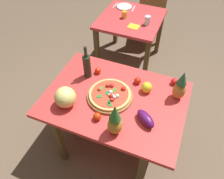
{
  "coord_description": "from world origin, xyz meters",
  "views": [
    {
      "loc": [
        0.47,
        -1.23,
        2.28
      ],
      "look_at": [
        -0.05,
        0.04,
        0.78
      ],
      "focal_mm": 35.49,
      "sensor_mm": 36.0,
      "label": 1
    }
  ],
  "objects": [
    {
      "name": "tomato_at_corner",
      "position": [
        0.46,
        0.38,
        0.76
      ],
      "size": [
        0.06,
        0.06,
        0.06
      ],
      "primitive_type": "sphere",
      "color": "red",
      "rests_on": "display_table"
    },
    {
      "name": "eggplant",
      "position": [
        0.33,
        -0.15,
        0.78
      ],
      "size": [
        0.21,
        0.19,
        0.09
      ],
      "primitive_type": "ellipsoid",
      "rotation": [
        0.0,
        0.0,
        2.49
      ],
      "color": "#511352",
      "rests_on": "display_table"
    },
    {
      "name": "tomato_beside_pepper",
      "position": [
        -0.05,
        -0.28,
        0.77
      ],
      "size": [
        0.07,
        0.07,
        0.07
      ],
      "primitive_type": "sphere",
      "color": "red",
      "rests_on": "display_table"
    },
    {
      "name": "bell_pepper",
      "position": [
        0.24,
        0.19,
        0.78
      ],
      "size": [
        0.1,
        0.1,
        0.11
      ],
      "primitive_type": "ellipsoid",
      "color": "yellow",
      "rests_on": "display_table"
    },
    {
      "name": "dining_chair",
      "position": [
        -0.18,
        2.06,
        0.48
      ],
      "size": [
        0.48,
        0.48,
        0.85
      ],
      "rotation": [
        0.0,
        0.0,
        3.36
      ],
      "color": "olive",
      "rests_on": "ground_plane"
    },
    {
      "name": "ground_plane",
      "position": [
        0.0,
        0.0,
        0.0
      ],
      "size": [
        10.0,
        10.0,
        0.0
      ],
      "primitive_type": "plane",
      "color": "brown"
    },
    {
      "name": "fork_utensil",
      "position": [
        -0.64,
        1.65,
        0.74
      ],
      "size": [
        0.03,
        0.18,
        0.01
      ],
      "primitive_type": "cube",
      "rotation": [
        0.0,
        0.0,
        -0.08
      ],
      "color": "silver",
      "rests_on": "background_table"
    },
    {
      "name": "tomato_near_board",
      "position": [
        0.13,
        0.25,
        0.77
      ],
      "size": [
        0.07,
        0.07,
        0.07
      ],
      "primitive_type": "sphere",
      "color": "red",
      "rests_on": "display_table"
    },
    {
      "name": "tomato_by_bottle",
      "position": [
        -0.28,
        0.24,
        0.76
      ],
      "size": [
        0.06,
        0.06,
        0.06
      ],
      "primitive_type": "sphere",
      "color": "red",
      "rests_on": "display_table"
    },
    {
      "name": "melon",
      "position": [
        -0.37,
        -0.23,
        0.83
      ],
      "size": [
        0.19,
        0.19,
        0.19
      ],
      "primitive_type": "sphere",
      "color": "#E3D776",
      "rests_on": "display_table"
    },
    {
      "name": "knife_utensil",
      "position": [
        -0.36,
        1.65,
        0.74
      ],
      "size": [
        0.03,
        0.18,
        0.01
      ],
      "primitive_type": "cube",
      "rotation": [
        0.0,
        0.0,
        0.07
      ],
      "color": "silver",
      "rests_on": "background_table"
    },
    {
      "name": "napkin_folded",
      "position": [
        -0.22,
        1.21,
        0.73
      ],
      "size": [
        0.15,
        0.13,
        0.01
      ],
      "primitive_type": "cube",
      "rotation": [
        0.0,
        0.0,
        -0.09
      ],
      "color": "yellow",
      "rests_on": "background_table"
    },
    {
      "name": "pineapple_left",
      "position": [
        0.13,
        -0.33,
        0.88
      ],
      "size": [
        0.12,
        0.12,
        0.33
      ],
      "color": "#BE872B",
      "rests_on": "display_table"
    },
    {
      "name": "pineapple_right",
      "position": [
        0.53,
        0.22,
        0.87
      ],
      "size": [
        0.11,
        0.11,
        0.31
      ],
      "color": "#C38234",
      "rests_on": "display_table"
    },
    {
      "name": "wine_bottle",
      "position": [
        -0.36,
        0.17,
        0.86
      ],
      "size": [
        0.08,
        0.08,
        0.35
      ],
      "color": "black",
      "rests_on": "display_table"
    },
    {
      "name": "dinner_plate",
      "position": [
        -0.5,
        1.65,
        0.74
      ],
      "size": [
        0.22,
        0.22,
        0.02
      ],
      "primitive_type": "cylinder",
      "color": "white",
      "rests_on": "background_table"
    },
    {
      "name": "pizza_board",
      "position": [
        -0.05,
        -0.01,
        0.74
      ],
      "size": [
        0.42,
        0.42,
        0.02
      ],
      "primitive_type": "cylinder",
      "color": "olive",
      "rests_on": "display_table"
    },
    {
      "name": "drinking_glass_water",
      "position": [
        -0.07,
        1.33,
        0.79
      ],
      "size": [
        0.07,
        0.07,
        0.11
      ],
      "primitive_type": "cylinder",
      "color": "silver",
      "rests_on": "background_table"
    },
    {
      "name": "drinking_glass_juice",
      "position": [
        -0.4,
        1.37,
        0.78
      ],
      "size": [
        0.06,
        0.06,
        0.09
      ],
      "primitive_type": "cylinder",
      "color": "gold",
      "rests_on": "background_table"
    },
    {
      "name": "display_table",
      "position": [
        0.0,
        0.0,
        0.65
      ],
      "size": [
        1.28,
        0.92,
        0.73
      ],
      "color": "brown",
      "rests_on": "ground_plane"
    },
    {
      "name": "background_table",
      "position": [
        -0.32,
        1.41,
        0.62
      ],
      "size": [
        0.83,
        0.85,
        0.73
      ],
      "color": "brown",
      "rests_on": "ground_plane"
    },
    {
      "name": "pizza",
      "position": [
        -0.04,
        -0.01,
        0.77
      ],
      "size": [
        0.38,
        0.38,
        0.06
      ],
      "color": "#E7AD5F",
      "rests_on": "pizza_board"
    }
  ]
}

